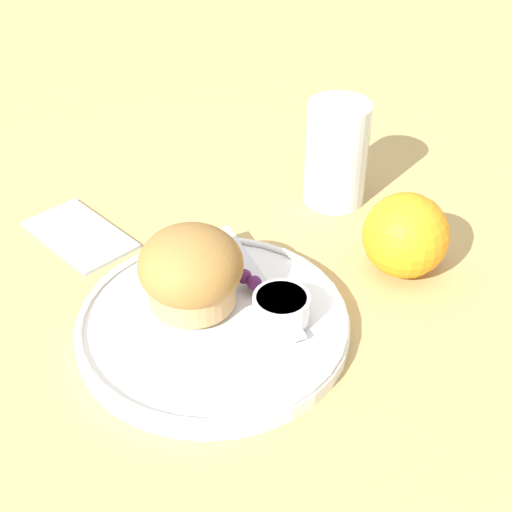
{
  "coord_description": "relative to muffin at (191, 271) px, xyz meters",
  "views": [
    {
      "loc": [
        0.34,
        -0.32,
        0.44
      ],
      "look_at": [
        -0.02,
        0.03,
        0.06
      ],
      "focal_mm": 50.0,
      "sensor_mm": 36.0,
      "label": 1
    }
  ],
  "objects": [
    {
      "name": "folded_napkin",
      "position": [
        -0.18,
        -0.01,
        -0.05
      ],
      "size": [
        0.12,
        0.07,
        0.01
      ],
      "color": "#B2BCCC",
      "rests_on": "ground_plane"
    },
    {
      "name": "cream_ramekin",
      "position": [
        0.07,
        0.04,
        -0.02
      ],
      "size": [
        0.05,
        0.05,
        0.02
      ],
      "color": "silver",
      "rests_on": "plate"
    },
    {
      "name": "plate",
      "position": [
        0.03,
        -0.0,
        -0.04
      ],
      "size": [
        0.24,
        0.24,
        0.02
      ],
      "color": "white",
      "rests_on": "ground_plane"
    },
    {
      "name": "muffin",
      "position": [
        0.0,
        0.0,
        0.0
      ],
      "size": [
        0.09,
        0.09,
        0.07
      ],
      "color": "tan",
      "rests_on": "plate"
    },
    {
      "name": "berry_pair",
      "position": [
        0.02,
        0.05,
        -0.03
      ],
      "size": [
        0.03,
        0.01,
        0.01
      ],
      "color": "#4C194C",
      "rests_on": "plate"
    },
    {
      "name": "butter_knife",
      "position": [
        0.02,
        0.06,
        -0.03
      ],
      "size": [
        0.17,
        0.08,
        0.0
      ],
      "rotation": [
        0.0,
        0.0,
        -0.36
      ],
      "color": "silver",
      "rests_on": "plate"
    },
    {
      "name": "orange_fruit",
      "position": [
        0.09,
        0.19,
        -0.01
      ],
      "size": [
        0.08,
        0.08,
        0.08
      ],
      "color": "orange",
      "rests_on": "ground_plane"
    },
    {
      "name": "ground_plane",
      "position": [
        0.04,
        0.03,
        -0.05
      ],
      "size": [
        3.0,
        3.0,
        0.0
      ],
      "primitive_type": "plane",
      "color": "tan"
    },
    {
      "name": "juice_glass",
      "position": [
        -0.04,
        0.24,
        0.0
      ],
      "size": [
        0.07,
        0.07,
        0.12
      ],
      "color": "silver",
      "rests_on": "ground_plane"
    }
  ]
}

